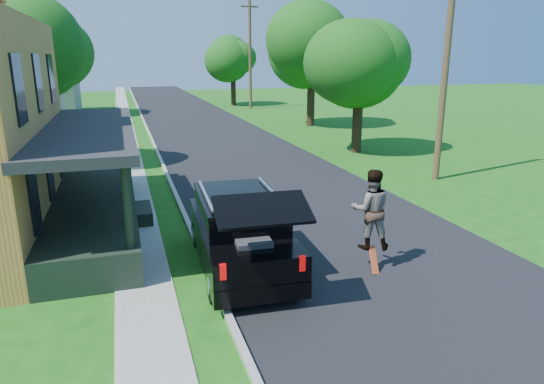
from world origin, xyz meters
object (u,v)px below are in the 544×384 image
object	(u,v)px
tree_right_near	(360,53)
utility_pole_near	(447,49)
skateboarder	(371,209)
black_suv	(241,232)

from	to	relation	value
tree_right_near	utility_pole_near	xyz separation A→B (m)	(0.52, -6.63, 0.12)
skateboarder	tree_right_near	xyz separation A→B (m)	(6.61, 13.89, 3.78)
tree_right_near	utility_pole_near	distance (m)	6.65
utility_pole_near	tree_right_near	bearing A→B (deg)	84.65
black_suv	tree_right_near	size ratio (longest dim) A/B	0.65
skateboarder	utility_pole_near	world-z (taller)	utility_pole_near
tree_right_near	utility_pole_near	size ratio (longest dim) A/B	0.78
tree_right_near	skateboarder	bearing A→B (deg)	-115.44
black_suv	utility_pole_near	size ratio (longest dim) A/B	0.51
skateboarder	utility_pole_near	xyz separation A→B (m)	(7.13, 7.26, 3.91)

